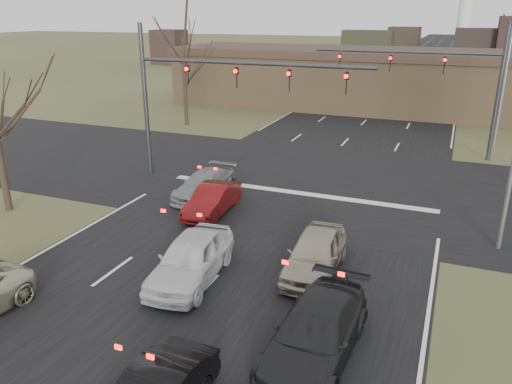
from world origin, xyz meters
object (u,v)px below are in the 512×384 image
(streetlight_right_far, at_px, (505,60))
(car_silver_ahead, at_px, (315,253))
(mast_arm_far, at_px, (449,74))
(car_red_ahead, at_px, (213,200))
(building, at_px, (402,80))
(car_charcoal_sedan, at_px, (315,333))
(car_white_sedan, at_px, (191,258))
(mast_arm_near, at_px, (199,84))
(car_grey_ahead, at_px, (204,185))

(streetlight_right_far, relative_size, car_silver_ahead, 2.34)
(mast_arm_far, distance_m, car_red_ahead, 17.07)
(building, distance_m, car_charcoal_sedan, 36.85)
(car_white_sedan, xyz_separation_m, car_silver_ahead, (3.72, 1.99, -0.04))
(mast_arm_near, relative_size, mast_arm_far, 1.09)
(car_white_sedan, height_order, car_silver_ahead, car_white_sedan)
(mast_arm_far, xyz_separation_m, car_charcoal_sedan, (-1.97, -21.73, -4.31))
(car_white_sedan, bearing_deg, car_red_ahead, 103.91)
(mast_arm_far, relative_size, car_red_ahead, 2.88)
(mast_arm_far, bearing_deg, car_white_sedan, -109.58)
(car_charcoal_sedan, height_order, car_silver_ahead, car_silver_ahead)
(car_white_sedan, distance_m, car_grey_ahead, 7.96)
(streetlight_right_far, bearing_deg, car_red_ahead, -123.84)
(car_white_sedan, bearing_deg, mast_arm_near, 109.87)
(mast_arm_far, xyz_separation_m, car_silver_ahead, (-3.18, -17.42, -4.29))
(building, bearing_deg, car_charcoal_sedan, -86.55)
(mast_arm_near, height_order, car_grey_ahead, mast_arm_near)
(building, relative_size, mast_arm_near, 3.50)
(mast_arm_near, height_order, car_charcoal_sedan, mast_arm_near)
(building, bearing_deg, mast_arm_near, -106.13)
(streetlight_right_far, bearing_deg, mast_arm_near, -136.11)
(building, height_order, car_white_sedan, building)
(mast_arm_far, bearing_deg, car_grey_ahead, -129.95)
(mast_arm_far, xyz_separation_m, streetlight_right_far, (3.14, 4.00, 0.57))
(mast_arm_far, relative_size, streetlight_right_far, 1.11)
(building, xyz_separation_m, car_white_sedan, (-2.72, -34.41, -1.89))
(building, bearing_deg, car_grey_ahead, -102.46)
(mast_arm_far, xyz_separation_m, car_grey_ahead, (-10.18, -12.16, -4.39))
(mast_arm_near, xyz_separation_m, car_silver_ahead, (8.23, -7.42, -4.35))
(streetlight_right_far, distance_m, car_white_sedan, 25.92)
(streetlight_right_far, xyz_separation_m, car_charcoal_sedan, (-5.11, -25.73, -4.88))
(mast_arm_near, bearing_deg, streetlight_right_far, 43.89)
(car_silver_ahead, bearing_deg, car_red_ahead, 145.50)
(mast_arm_far, distance_m, car_grey_ahead, 16.46)
(car_red_ahead, bearing_deg, car_charcoal_sedan, -51.37)
(mast_arm_far, xyz_separation_m, car_red_ahead, (-8.87, -13.91, -4.38))
(mast_arm_near, xyz_separation_m, car_red_ahead, (2.55, -3.91, -4.44))
(car_charcoal_sedan, bearing_deg, car_silver_ahead, 108.44)
(mast_arm_far, distance_m, car_charcoal_sedan, 22.24)
(mast_arm_near, distance_m, car_grey_ahead, 5.09)
(building, distance_m, car_grey_ahead, 27.89)
(car_white_sedan, bearing_deg, car_silver_ahead, 22.37)
(mast_arm_far, bearing_deg, building, 105.58)
(car_grey_ahead, bearing_deg, building, 79.20)
(car_silver_ahead, bearing_deg, building, 88.99)
(mast_arm_near, xyz_separation_m, mast_arm_far, (11.41, 10.00, -0.06))
(streetlight_right_far, bearing_deg, car_grey_ahead, -129.51)
(car_charcoal_sedan, distance_m, car_grey_ahead, 12.61)
(car_red_ahead, height_order, car_silver_ahead, car_silver_ahead)
(car_white_sedan, bearing_deg, car_grey_ahead, 108.60)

